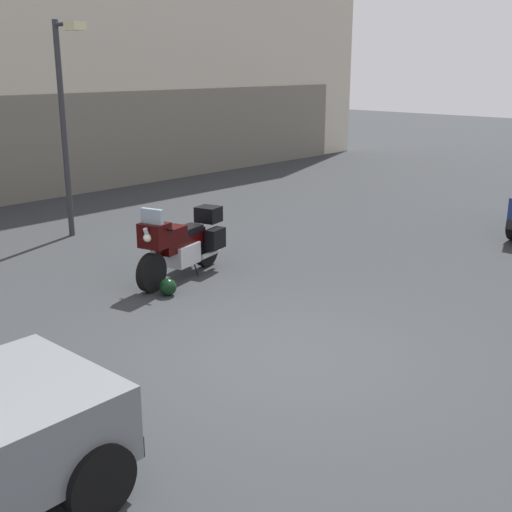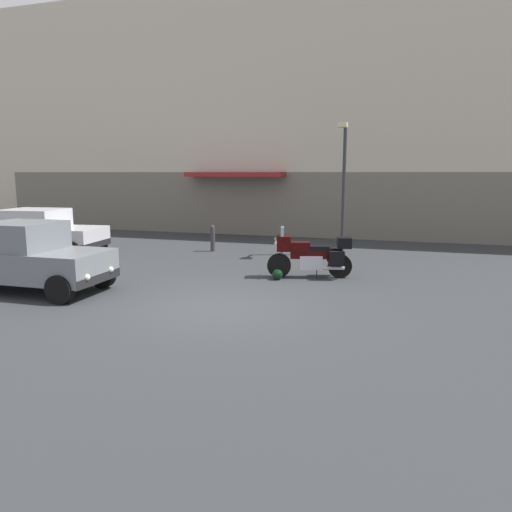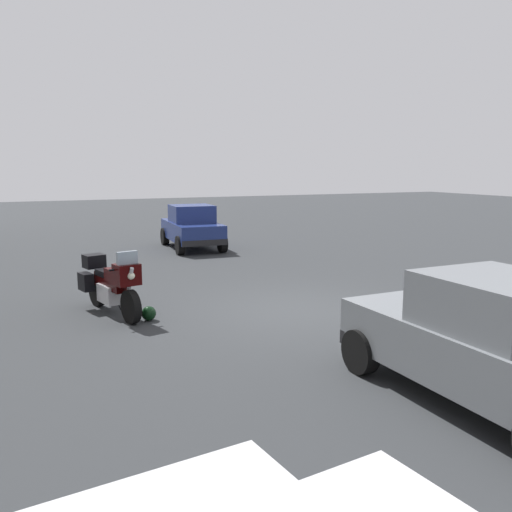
{
  "view_description": "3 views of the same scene",
  "coord_description": "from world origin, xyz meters",
  "px_view_note": "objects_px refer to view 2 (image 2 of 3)",
  "views": [
    {
      "loc": [
        -5.81,
        -4.83,
        3.56
      ],
      "look_at": [
        0.5,
        1.0,
        1.04
      ],
      "focal_mm": 46.05,
      "sensor_mm": 36.0,
      "label": 1
    },
    {
      "loc": [
        3.71,
        -9.09,
        2.78
      ],
      "look_at": [
        0.52,
        1.05,
        0.94
      ],
      "focal_mm": 33.95,
      "sensor_mm": 36.0,
      "label": 2
    },
    {
      "loc": [
        -9.27,
        5.11,
        2.9
      ],
      "look_at": [
        0.5,
        0.69,
        1.1
      ],
      "focal_mm": 37.27,
      "sensor_mm": 36.0,
      "label": 3
    }
  ],
  "objects_px": {
    "motorcycle": "(311,255)",
    "helmet": "(277,274)",
    "streetlamp_curbside": "(344,175)",
    "car_hatchback_near": "(27,257)",
    "bollard_curbside": "(213,237)",
    "car_sedan_far": "(36,232)"
  },
  "relations": [
    {
      "from": "motorcycle",
      "to": "helmet",
      "type": "relative_size",
      "value": 7.95
    },
    {
      "from": "streetlamp_curbside",
      "to": "helmet",
      "type": "bearing_deg",
      "value": -103.93
    },
    {
      "from": "car_hatchback_near",
      "to": "bollard_curbside",
      "type": "bearing_deg",
      "value": 73.4
    },
    {
      "from": "helmet",
      "to": "streetlamp_curbside",
      "type": "distance_m",
      "value": 5.18
    },
    {
      "from": "bollard_curbside",
      "to": "helmet",
      "type": "bearing_deg",
      "value": -48.21
    },
    {
      "from": "helmet",
      "to": "streetlamp_curbside",
      "type": "relative_size",
      "value": 0.06
    },
    {
      "from": "helmet",
      "to": "car_sedan_far",
      "type": "distance_m",
      "value": 9.01
    },
    {
      "from": "motorcycle",
      "to": "streetlamp_curbside",
      "type": "bearing_deg",
      "value": -108.42
    },
    {
      "from": "car_sedan_far",
      "to": "streetlamp_curbside",
      "type": "xyz_separation_m",
      "value": [
        9.97,
        3.0,
        1.93
      ]
    },
    {
      "from": "car_hatchback_near",
      "to": "bollard_curbside",
      "type": "distance_m",
      "value": 7.04
    },
    {
      "from": "helmet",
      "to": "car_hatchback_near",
      "type": "bearing_deg",
      "value": -151.08
    },
    {
      "from": "motorcycle",
      "to": "streetlamp_curbside",
      "type": "xyz_separation_m",
      "value": [
        0.3,
        3.82,
        2.1
      ]
    },
    {
      "from": "motorcycle",
      "to": "helmet",
      "type": "height_order",
      "value": "motorcycle"
    },
    {
      "from": "helmet",
      "to": "car_hatchback_near",
      "type": "relative_size",
      "value": 0.07
    },
    {
      "from": "car_hatchback_near",
      "to": "car_sedan_far",
      "type": "height_order",
      "value": "car_hatchback_near"
    },
    {
      "from": "motorcycle",
      "to": "helmet",
      "type": "xyz_separation_m",
      "value": [
        -0.78,
        -0.55,
        -0.48
      ]
    },
    {
      "from": "motorcycle",
      "to": "car_sedan_far",
      "type": "height_order",
      "value": "car_sedan_far"
    },
    {
      "from": "helmet",
      "to": "car_sedan_far",
      "type": "xyz_separation_m",
      "value": [
        -8.89,
        1.36,
        0.64
      ]
    },
    {
      "from": "streetlamp_curbside",
      "to": "bollard_curbside",
      "type": "relative_size",
      "value": 4.71
    },
    {
      "from": "car_sedan_far",
      "to": "bollard_curbside",
      "type": "distance_m",
      "value": 6.0
    },
    {
      "from": "car_hatchback_near",
      "to": "bollard_curbside",
      "type": "relative_size",
      "value": 4.16
    },
    {
      "from": "motorcycle",
      "to": "car_hatchback_near",
      "type": "relative_size",
      "value": 0.57
    }
  ]
}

